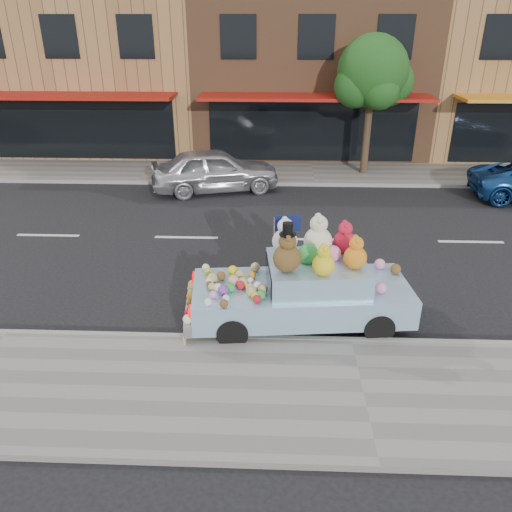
{
  "coord_description": "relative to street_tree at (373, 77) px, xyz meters",
  "views": [
    {
      "loc": [
        -1.51,
        -12.96,
        5.64
      ],
      "look_at": [
        -1.87,
        -3.76,
        1.25
      ],
      "focal_mm": 35.0,
      "sensor_mm": 36.0,
      "label": 1
    }
  ],
  "objects": [
    {
      "name": "storefront_left",
      "position": [
        -12.03,
        5.42,
        -0.05
      ],
      "size": [
        10.0,
        9.8,
        7.3
      ],
      "color": "#9D7042",
      "rests_on": "ground"
    },
    {
      "name": "far_sidewalk",
      "position": [
        -2.03,
        -0.05,
        -3.63
      ],
      "size": [
        60.0,
        3.0,
        0.12
      ],
      "primitive_type": "cube",
      "color": "gray",
      "rests_on": "ground"
    },
    {
      "name": "near_sidewalk",
      "position": [
        -2.03,
        -13.05,
        -3.63
      ],
      "size": [
        60.0,
        3.0,
        0.12
      ],
      "primitive_type": "cube",
      "color": "gray",
      "rests_on": "ground"
    },
    {
      "name": "near_kerb",
      "position": [
        -2.03,
        -11.55,
        -3.63
      ],
      "size": [
        60.0,
        0.12,
        0.13
      ],
      "primitive_type": "cube",
      "color": "gray",
      "rests_on": "ground"
    },
    {
      "name": "ground",
      "position": [
        -2.03,
        -6.55,
        -3.69
      ],
      "size": [
        120.0,
        120.0,
        0.0
      ],
      "primitive_type": "plane",
      "color": "black",
      "rests_on": "ground"
    },
    {
      "name": "storefront_mid",
      "position": [
        -2.03,
        5.42,
        -0.05
      ],
      "size": [
        10.0,
        9.8,
        7.3
      ],
      "color": "brown",
      "rests_on": "ground"
    },
    {
      "name": "far_kerb",
      "position": [
        -2.03,
        -1.55,
        -3.63
      ],
      "size": [
        60.0,
        0.12,
        0.13
      ],
      "primitive_type": "cube",
      "color": "gray",
      "rests_on": "ground"
    },
    {
      "name": "art_car",
      "position": [
        -2.95,
        -10.76,
        -2.88
      ],
      "size": [
        4.63,
        2.17,
        2.32
      ],
      "rotation": [
        0.0,
        0.0,
        0.1
      ],
      "color": "black",
      "rests_on": "ground"
    },
    {
      "name": "car_silver",
      "position": [
        -5.67,
        -2.23,
        -2.93
      ],
      "size": [
        4.8,
        2.89,
        1.53
      ],
      "primitive_type": "imported",
      "rotation": [
        0.0,
        0.0,
        1.83
      ],
      "color": "silver",
      "rests_on": "ground"
    },
    {
      "name": "street_tree",
      "position": [
        0.0,
        0.0,
        0.0
      ],
      "size": [
        3.0,
        2.7,
        5.22
      ],
      "color": "#38281C",
      "rests_on": "ground"
    }
  ]
}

